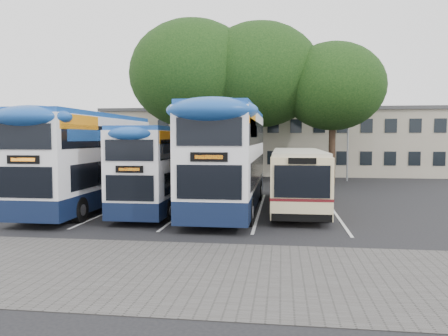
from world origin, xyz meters
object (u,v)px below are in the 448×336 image
bus_dd_right (229,154)px  tree_left (193,75)px  tree_mid (260,75)px  bus_single (297,176)px  lamp_post (348,118)px  tree_right (333,87)px  bus_dd_mid (163,165)px  bus_dd_left (90,157)px

bus_dd_right → tree_left: bearing=108.8°
tree_mid → bus_single: bearing=-78.5°
lamp_post → tree_right: (-1.51, -2.58, 2.16)m
lamp_post → bus_single: lamp_post is taller
tree_right → bus_dd_right: size_ratio=0.90×
tree_right → tree_mid: bearing=172.9°
lamp_post → bus_dd_mid: bearing=-125.6°
tree_left → bus_dd_right: (4.34, -12.74, -5.69)m
bus_dd_mid → bus_single: bearing=8.4°
bus_single → bus_dd_left: bearing=-173.6°
tree_left → bus_dd_right: size_ratio=1.08×
tree_mid → lamp_post: bearing=15.2°
tree_mid → tree_left: bearing=-175.2°
bus_dd_mid → tree_right: bearing=53.4°
lamp_post → tree_mid: (-6.98, -1.89, 3.19)m
tree_right → bus_dd_mid: size_ratio=1.11×
bus_dd_left → bus_dd_mid: bearing=2.7°
lamp_post → bus_dd_left: (-14.63, -15.46, -2.53)m
bus_dd_left → bus_single: (10.17, 1.13, -0.93)m
tree_right → bus_dd_mid: (-9.44, -12.71, -5.07)m
lamp_post → tree_mid: 7.90m
tree_right → bus_single: 13.35m
bus_dd_right → lamp_post: bearing=62.8°
tree_right → bus_single: size_ratio=1.09×
tree_right → bus_dd_left: (-13.12, -12.88, -4.69)m
tree_right → bus_dd_right: tree_right is taller
tree_mid → bus_dd_right: size_ratio=1.06×
lamp_post → bus_dd_mid: (-10.94, -15.28, -2.91)m
bus_dd_right → bus_single: (3.29, 0.74, -1.05)m
bus_dd_left → bus_single: size_ratio=1.15×
tree_right → bus_dd_right: bearing=-116.5°
bus_dd_right → bus_dd_mid: bearing=-176.0°
bus_dd_left → bus_dd_right: size_ratio=0.95×
lamp_post → tree_right: size_ratio=0.86×
tree_mid → bus_dd_right: bearing=-93.3°
tree_right → bus_dd_mid: 16.62m
tree_left → lamp_post: bearing=10.9°
tree_right → bus_dd_right: 14.68m
bus_dd_mid → bus_dd_right: (3.20, 0.22, 0.50)m
tree_right → bus_dd_left: tree_right is taller
tree_left → bus_dd_mid: size_ratio=1.32×
tree_mid → tree_right: size_ratio=1.17×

